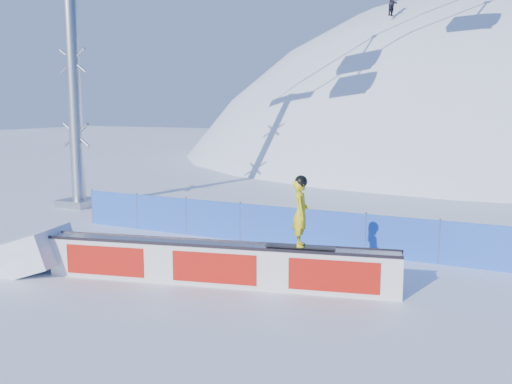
% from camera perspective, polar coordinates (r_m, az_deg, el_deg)
% --- Properties ---
extents(ground, '(160.00, 160.00, 0.00)m').
position_cam_1_polar(ground, '(12.14, 9.64, -11.79)').
color(ground, white).
rests_on(ground, ground).
extents(snow_hill, '(64.00, 64.00, 64.00)m').
position_cam_1_polar(snow_hill, '(57.49, 21.76, -14.71)').
color(snow_hill, white).
rests_on(snow_hill, ground).
extents(safety_fence, '(22.05, 0.05, 1.30)m').
position_cam_1_polar(safety_fence, '(16.16, 14.32, -4.53)').
color(safety_fence, blue).
rests_on(safety_fence, ground).
extents(rail_box, '(8.43, 2.53, 1.02)m').
position_cam_1_polar(rail_box, '(13.61, -3.89, -7.19)').
color(rail_box, silver).
rests_on(rail_box, ground).
extents(snow_ramp, '(2.87, 2.15, 1.60)m').
position_cam_1_polar(snow_ramp, '(16.08, -22.50, -7.21)').
color(snow_ramp, white).
rests_on(snow_ramp, ground).
extents(snowboarder, '(1.60, 0.65, 1.65)m').
position_cam_1_polar(snowboarder, '(12.87, 4.49, -2.02)').
color(snowboarder, black).
rests_on(snowboarder, rail_box).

